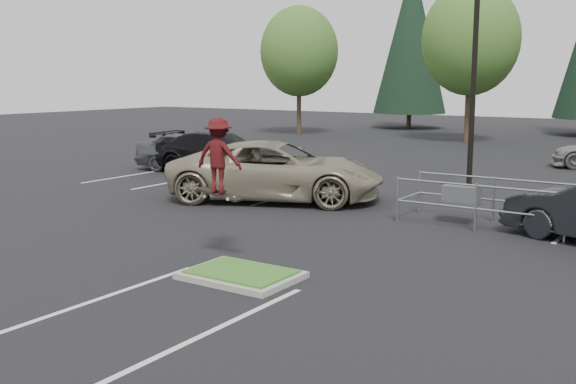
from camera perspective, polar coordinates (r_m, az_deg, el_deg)
The scene contains 12 objects.
ground at distance 13.50m, azimuth -3.97°, elevation -7.30°, with size 120.00×120.00×0.00m, color black.
grass_median at distance 13.48m, azimuth -3.98°, elevation -6.99°, with size 2.20×1.60×0.16m.
stall_lines at distance 19.10m, azimuth 3.89°, elevation -2.26°, with size 22.62×17.60×0.01m.
light_pole at distance 23.42m, azimuth 15.52°, elevation 10.82°, with size 0.70×0.60×10.12m.
decid_a at distance 47.90m, azimuth 0.96°, elevation 11.58°, with size 5.44×5.44×8.91m.
decid_b at distance 43.11m, azimuth 15.18°, elevation 12.09°, with size 5.89×5.89×9.64m.
conif_a at distance 54.87m, azimuth 10.39°, elevation 12.76°, with size 5.72×5.72×13.00m.
cart_corral at distance 18.84m, azimuth 14.91°, elevation -0.29°, with size 4.45×1.60×1.26m.
skateboarder at distance 14.40m, azimuth -5.90°, elevation 3.06°, with size 1.12×0.77×1.75m.
car_l_tan at distance 21.84m, azimuth -1.31°, elevation 1.79°, with size 3.17×6.88×1.91m, color gray.
car_l_black at distance 28.32m, azimuth -5.79°, elevation 3.33°, with size 2.40×5.90×1.71m, color black.
car_l_grey at distance 29.29m, azimuth -8.06°, elevation 3.47°, with size 1.99×4.94×1.68m, color #43464A.
Camera 1 is at (7.93, -10.20, 3.92)m, focal length 42.00 mm.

